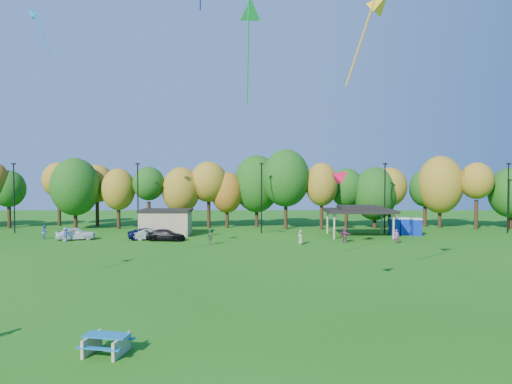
{
  "coord_description": "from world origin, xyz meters",
  "views": [
    {
      "loc": [
        1.11,
        -18.92,
        7.41
      ],
      "look_at": [
        1.19,
        6.0,
        6.54
      ],
      "focal_mm": 32.0,
      "sensor_mm": 36.0,
      "label": 1
    }
  ],
  "objects_px": {
    "car_c": "(148,234)",
    "car_b": "(151,235)",
    "car_a": "(76,233)",
    "porta_potties": "(405,226)",
    "car_d": "(166,235)",
    "picnic_table": "(107,343)"
  },
  "relations": [
    {
      "from": "car_c",
      "to": "car_b",
      "type": "bearing_deg",
      "value": -163.44
    },
    {
      "from": "car_a",
      "to": "car_c",
      "type": "distance_m",
      "value": 8.28
    },
    {
      "from": "porta_potties",
      "to": "car_d",
      "type": "relative_size",
      "value": 0.84
    },
    {
      "from": "car_b",
      "to": "car_d",
      "type": "relative_size",
      "value": 0.84
    },
    {
      "from": "car_b",
      "to": "car_c",
      "type": "height_order",
      "value": "car_c"
    },
    {
      "from": "picnic_table",
      "to": "car_c",
      "type": "bearing_deg",
      "value": 111.26
    },
    {
      "from": "car_c",
      "to": "picnic_table",
      "type": "bearing_deg",
      "value": 172.51
    },
    {
      "from": "porta_potties",
      "to": "car_c",
      "type": "xyz_separation_m",
      "value": [
        -31.4,
        -3.5,
        -0.45
      ]
    },
    {
      "from": "car_a",
      "to": "car_c",
      "type": "xyz_separation_m",
      "value": [
        8.26,
        0.62,
        -0.09
      ]
    },
    {
      "from": "car_a",
      "to": "car_d",
      "type": "distance_m",
      "value": 10.63
    },
    {
      "from": "porta_potties",
      "to": "picnic_table",
      "type": "relative_size",
      "value": 1.76
    },
    {
      "from": "picnic_table",
      "to": "car_c",
      "type": "distance_m",
      "value": 35.22
    },
    {
      "from": "car_d",
      "to": "car_c",
      "type": "bearing_deg",
      "value": 67.52
    },
    {
      "from": "car_d",
      "to": "picnic_table",
      "type": "bearing_deg",
      "value": -166.19
    },
    {
      "from": "porta_potties",
      "to": "picnic_table",
      "type": "xyz_separation_m",
      "value": [
        -25.02,
        -38.14,
        -0.63
      ]
    },
    {
      "from": "porta_potties",
      "to": "car_a",
      "type": "height_order",
      "value": "porta_potties"
    },
    {
      "from": "porta_potties",
      "to": "picnic_table",
      "type": "bearing_deg",
      "value": -123.27
    },
    {
      "from": "porta_potties",
      "to": "picnic_table",
      "type": "height_order",
      "value": "porta_potties"
    },
    {
      "from": "car_a",
      "to": "porta_potties",
      "type": "bearing_deg",
      "value": -100.16
    },
    {
      "from": "porta_potties",
      "to": "car_c",
      "type": "relative_size",
      "value": 0.81
    },
    {
      "from": "car_c",
      "to": "car_d",
      "type": "height_order",
      "value": "car_d"
    },
    {
      "from": "car_a",
      "to": "car_b",
      "type": "relative_size",
      "value": 1.15
    }
  ]
}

